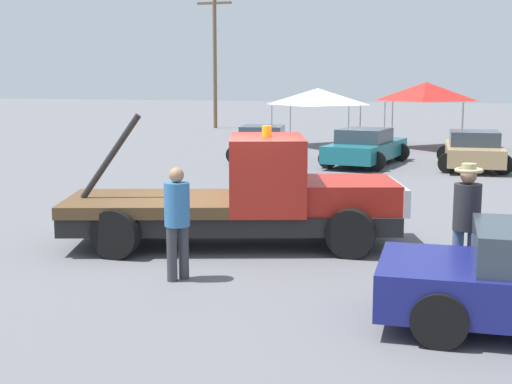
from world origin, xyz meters
TOP-DOWN VIEW (x-y plane):
  - ground_plane at (0.00, 0.00)m, footprint 160.00×160.00m
  - tow_truck at (0.36, 0.11)m, footprint 6.62×3.81m
  - person_near_truck at (4.30, -1.60)m, footprint 0.42×0.42m
  - person_at_hood at (-0.04, -2.49)m, footprint 0.40×0.40m
  - parked_car_silver at (-3.33, 13.76)m, footprint 2.78×4.52m
  - parked_car_teal at (0.69, 13.36)m, footprint 2.92×5.07m
  - parked_car_tan at (4.46, 13.30)m, footprint 2.59×4.40m
  - canopy_tent_white at (-2.49, 19.96)m, footprint 3.53×3.53m
  - canopy_tent_red at (2.36, 20.28)m, footprint 3.31×3.31m
  - utility_pole at (-11.07, 29.81)m, footprint 2.20×0.24m

SIDE VIEW (x-z plane):
  - ground_plane at x=0.00m, z-range 0.00..0.00m
  - parked_car_silver at x=-3.33m, z-range -0.02..1.32m
  - parked_car_tan at x=4.46m, z-range -0.02..1.32m
  - parked_car_teal at x=0.69m, z-range -0.02..1.32m
  - tow_truck at x=0.36m, z-range -0.35..2.16m
  - person_at_hood at x=-0.04m, z-range 0.14..1.94m
  - person_near_truck at x=4.30m, z-range 0.17..2.08m
  - canopy_tent_white at x=-2.49m, z-range 0.95..3.62m
  - canopy_tent_red at x=2.36m, z-range 1.06..4.02m
  - utility_pole at x=-11.07m, z-range 0.26..8.98m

